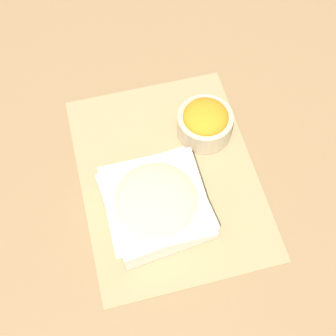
{
  "coord_description": "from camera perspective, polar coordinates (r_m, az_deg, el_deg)",
  "views": [
    {
      "loc": [
        0.44,
        -0.11,
        0.86
      ],
      "look_at": [
        0.0,
        0.0,
        0.03
      ],
      "focal_mm": 50.0,
      "sensor_mm": 36.0,
      "label": 1
    }
  ],
  "objects": [
    {
      "name": "carrot_bowl",
      "position": [
        1.0,
        4.55,
        5.69
      ],
      "size": [
        0.12,
        0.12,
        0.08
      ],
      "color": "#C6B28E",
      "rests_on": "placemat"
    },
    {
      "name": "cucumber_bowl",
      "position": [
        0.9,
        -1.46,
        -4.41
      ],
      "size": [
        0.2,
        0.2,
        0.07
      ],
      "color": "silver",
      "rests_on": "placemat"
    },
    {
      "name": "placemat",
      "position": [
        0.97,
        -0.0,
        -0.9
      ],
      "size": [
        0.47,
        0.36,
        0.0
      ],
      "color": "#937F56",
      "rests_on": "ground_plane"
    },
    {
      "name": "ground_plane",
      "position": [
        0.97,
        -0.0,
        -0.95
      ],
      "size": [
        3.0,
        3.0,
        0.0
      ],
      "primitive_type": "plane",
      "color": "olive"
    }
  ]
}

